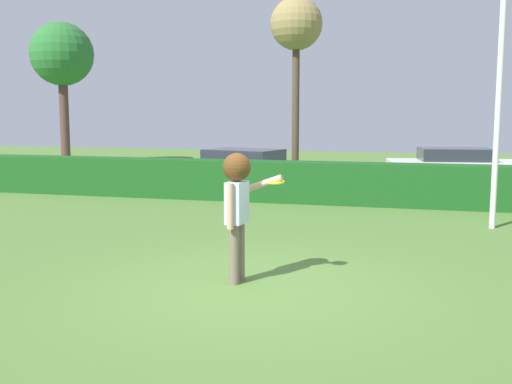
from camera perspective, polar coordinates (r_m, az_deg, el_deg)
ground_plane at (r=8.25m, az=-0.22°, el=-9.06°), size 60.00×60.00×0.00m
person at (r=8.25m, az=-1.78°, el=-0.52°), size 0.80×0.56×1.81m
frisbee at (r=8.29m, az=1.92°, el=0.97°), size 0.24×0.24×0.04m
lamppost at (r=13.15m, az=22.21°, el=11.08°), size 0.24×0.24×5.97m
hedge_row at (r=15.87m, az=7.53°, el=0.85°), size 23.35×0.90×1.08m
parked_car_silver at (r=18.73m, az=-1.17°, el=2.37°), size 4.49×2.67×1.25m
parked_car_white at (r=20.41m, az=18.34°, el=2.41°), size 4.40×2.30×1.25m
maple_tree at (r=29.32m, az=-17.98°, el=12.20°), size 2.86×2.86×6.48m
oak_tree at (r=20.61m, az=3.85°, el=15.28°), size 1.74×1.74×6.18m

